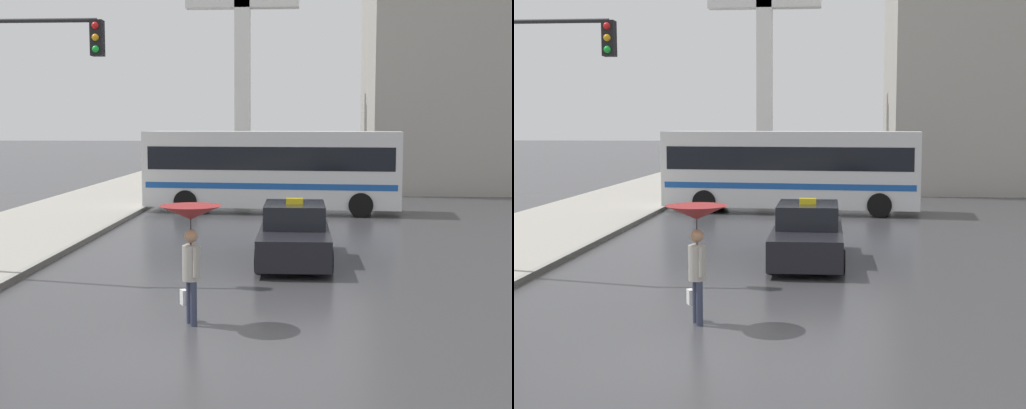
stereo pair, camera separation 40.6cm
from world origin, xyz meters
TOP-DOWN VIEW (x-y plane):
  - ground_plane at (0.00, 0.00)m, footprint 300.00×300.00m
  - taxi at (1.54, 8.32)m, footprint 1.91×4.78m
  - city_bus at (0.55, 19.08)m, footprint 10.65×3.54m
  - pedestrian_with_umbrella at (-0.27, 2.16)m, footprint 1.12×1.12m
  - traffic_light at (-4.63, 5.86)m, footprint 3.00×0.38m
  - monument_cross at (-1.72, 32.03)m, footprint 6.60×0.90m

SIDE VIEW (x-z plane):
  - ground_plane at x=0.00m, z-range 0.00..0.00m
  - taxi at x=1.54m, z-range -0.15..1.54m
  - pedestrian_with_umbrella at x=-0.27m, z-range 0.69..2.86m
  - city_bus at x=0.55m, z-range 0.18..3.51m
  - traffic_light at x=-4.63m, z-range 1.15..7.40m
  - monument_cross at x=-1.72m, z-range 1.01..16.01m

